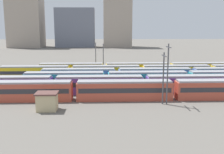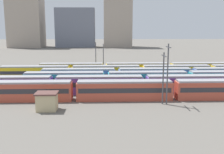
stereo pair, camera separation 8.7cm
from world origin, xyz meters
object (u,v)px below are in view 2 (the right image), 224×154
at_px(train_track_0, 174,90).
at_px(catenary_pole_2, 168,71).
at_px(train_track_5, 202,69).
at_px(catenary_pole_1, 103,57).
at_px(train_track_4, 211,72).
at_px(signal_hut, 47,101).
at_px(catenary_pole_0, 163,76).
at_px(train_track_1, 145,84).
at_px(catenary_pole_3, 96,57).
at_px(train_track_2, 188,79).

distance_m(train_track_0, catenary_pole_2, 5.64).
bearing_deg(train_track_5, catenary_pole_1, 173.61).
height_order(train_track_0, train_track_5, same).
relative_size(train_track_4, catenary_pole_2, 10.41).
bearing_deg(signal_hut, train_track_5, 40.16).
xyz_separation_m(train_track_4, signal_hut, (-38.50, -26.95, -0.35)).
relative_size(train_track_0, catenary_pole_1, 8.29).
distance_m(train_track_0, catenary_pole_0, 5.39).
bearing_deg(train_track_4, train_track_0, -127.08).
distance_m(train_track_1, signal_hut, 21.29).
xyz_separation_m(catenary_pole_2, signal_hut, (-20.64, -2.88, -4.41)).
relative_size(train_track_5, catenary_pole_2, 8.66).
bearing_deg(catenary_pole_1, train_track_1, -70.38).
bearing_deg(catenary_pole_3, catenary_pole_1, 0.15).
xyz_separation_m(train_track_1, catenary_pole_1, (-8.56, 24.01, 3.13)).
xyz_separation_m(train_track_5, catenary_pole_3, (-30.90, 3.20, 3.36)).
height_order(train_track_0, catenary_pole_3, catenary_pole_3).
bearing_deg(train_track_5, train_track_2, -120.50).
bearing_deg(catenary_pole_1, train_track_5, -6.39).
relative_size(train_track_1, train_track_4, 0.66).
height_order(train_track_2, catenary_pole_3, catenary_pole_3).
height_order(train_track_1, train_track_5, same).
bearing_deg(catenary_pole_2, catenary_pole_3, 112.48).
xyz_separation_m(train_track_5, catenary_pole_0, (-18.17, -29.17, 3.28)).
bearing_deg(signal_hut, catenary_pole_2, 7.94).
bearing_deg(train_track_4, signal_hut, -145.00).
relative_size(train_track_2, catenary_pole_2, 6.91).
relative_size(catenary_pole_0, signal_hut, 2.58).
distance_m(train_track_4, catenary_pole_0, 30.51).
distance_m(train_track_1, train_track_2, 12.08).
xyz_separation_m(train_track_0, catenary_pole_1, (-13.33, 29.21, 3.13)).
xyz_separation_m(train_track_2, train_track_4, (9.59, 10.40, 0.00)).
distance_m(train_track_1, train_track_5, 28.92).
bearing_deg(signal_hut, train_track_1, 32.24).
height_order(catenary_pole_0, catenary_pole_3, catenary_pole_3).
height_order(train_track_0, train_track_4, same).
xyz_separation_m(train_track_4, catenary_pole_0, (-18.58, -23.97, 3.28)).
bearing_deg(train_track_2, catenary_pole_0, -123.51).
bearing_deg(train_track_4, train_track_1, -142.72).
height_order(train_track_4, catenary_pole_0, catenary_pole_0).
bearing_deg(train_track_0, catenary_pole_2, -123.14).
bearing_deg(train_track_4, train_track_5, 94.40).
xyz_separation_m(train_track_4, catenary_pole_1, (-29.05, 8.41, 3.13)).
bearing_deg(catenary_pole_0, signal_hut, -171.49).
bearing_deg(catenary_pole_3, train_track_1, -65.76).
bearing_deg(catenary_pole_3, catenary_pole_2, -67.52).
bearing_deg(catenary_pole_0, train_track_1, 102.91).
relative_size(train_track_4, train_track_5, 1.20).
height_order(train_track_5, catenary_pole_0, catenary_pole_0).
xyz_separation_m(train_track_4, train_track_5, (-0.40, 5.20, 0.00)).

